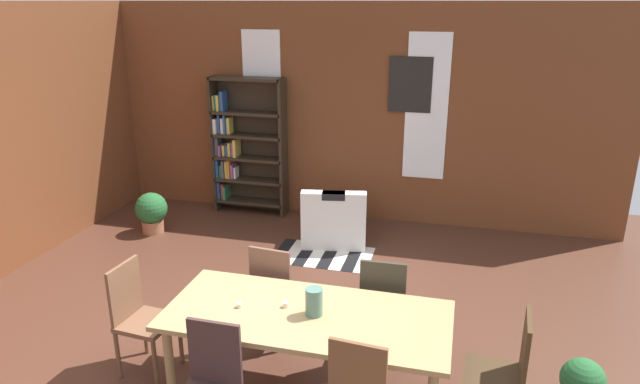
# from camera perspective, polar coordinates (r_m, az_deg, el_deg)

# --- Properties ---
(ground_plane) EXTENTS (9.34, 9.34, 0.00)m
(ground_plane) POSITION_cam_1_polar(r_m,az_deg,el_deg) (5.11, -7.09, -16.61)
(ground_plane) COLOR #4C2B1F
(back_wall_brick) EXTENTS (7.51, 0.12, 2.95)m
(back_wall_brick) POSITION_cam_1_polar(r_m,az_deg,el_deg) (7.81, 2.31, 7.95)
(back_wall_brick) COLOR brown
(back_wall_brick) RESTS_ON ground
(window_pane_0) EXTENTS (0.55, 0.02, 1.92)m
(window_pane_0) POSITION_cam_1_polar(r_m,az_deg,el_deg) (8.03, -5.85, 9.25)
(window_pane_0) COLOR white
(window_pane_1) EXTENTS (0.55, 0.02, 1.92)m
(window_pane_1) POSITION_cam_1_polar(r_m,az_deg,el_deg) (7.56, 10.77, 8.41)
(window_pane_1) COLOR white
(dining_table) EXTENTS (2.13, 0.94, 0.74)m
(dining_table) POSITION_cam_1_polar(r_m,az_deg,el_deg) (4.32, -1.35, -13.07)
(dining_table) COLOR #A28153
(dining_table) RESTS_ON ground
(vase_on_table) EXTENTS (0.13, 0.13, 0.21)m
(vase_on_table) POSITION_cam_1_polar(r_m,az_deg,el_deg) (4.22, -0.61, -11.08)
(vase_on_table) COLOR #4C7266
(vase_on_table) RESTS_ON dining_table
(tealight_candle_0) EXTENTS (0.04, 0.04, 0.04)m
(tealight_candle_0) POSITION_cam_1_polar(r_m,az_deg,el_deg) (4.39, -8.19, -11.31)
(tealight_candle_0) COLOR silver
(tealight_candle_0) RESTS_ON dining_table
(tealight_candle_1) EXTENTS (0.04, 0.04, 0.04)m
(tealight_candle_1) POSITION_cam_1_polar(r_m,az_deg,el_deg) (4.36, -3.50, -11.35)
(tealight_candle_1) COLOR silver
(tealight_candle_1) RESTS_ON dining_table
(dining_chair_head_left) EXTENTS (0.43, 0.43, 0.95)m
(dining_chair_head_left) POSITION_cam_1_polar(r_m,az_deg,el_deg) (4.95, -17.93, -11.74)
(dining_chair_head_left) COLOR brown
(dining_chair_head_left) RESTS_ON ground
(dining_chair_far_left) EXTENTS (0.44, 0.44, 0.95)m
(dining_chair_far_left) POSITION_cam_1_polar(r_m,az_deg,el_deg) (5.10, -4.52, -9.80)
(dining_chair_far_left) COLOR brown
(dining_chair_far_left) RESTS_ON ground
(dining_chair_far_right) EXTENTS (0.41, 0.41, 0.95)m
(dining_chair_far_right) POSITION_cam_1_polar(r_m,az_deg,el_deg) (4.90, 6.46, -11.13)
(dining_chair_far_right) COLOR #312D22
(dining_chair_far_right) RESTS_ON ground
(dining_chair_head_right) EXTENTS (0.43, 0.43, 0.95)m
(dining_chair_head_right) POSITION_cam_1_polar(r_m,az_deg,el_deg) (4.31, 18.28, -16.80)
(dining_chair_head_right) COLOR #3F2D19
(dining_chair_head_right) RESTS_ON ground
(bookshelf_tall) EXTENTS (1.06, 0.28, 1.96)m
(bookshelf_tall) POSITION_cam_1_polar(r_m,az_deg,el_deg) (8.10, -7.72, 4.62)
(bookshelf_tall) COLOR #2D2319
(bookshelf_tall) RESTS_ON ground
(armchair_white) EXTENTS (0.93, 0.93, 0.75)m
(armchair_white) POSITION_cam_1_polar(r_m,az_deg,el_deg) (7.22, 1.48, -2.87)
(armchair_white) COLOR silver
(armchair_white) RESTS_ON ground
(potted_plant_by_shelf) EXTENTS (0.42, 0.42, 0.55)m
(potted_plant_by_shelf) POSITION_cam_1_polar(r_m,az_deg,el_deg) (7.80, -16.74, -1.86)
(potted_plant_by_shelf) COLOR #9E6042
(potted_plant_by_shelf) RESTS_ON ground
(striped_rug) EXTENTS (1.18, 0.73, 0.01)m
(striped_rug) POSITION_cam_1_polar(r_m,az_deg,el_deg) (6.91, 0.30, -6.41)
(striped_rug) COLOR black
(striped_rug) RESTS_ON ground
(framed_picture) EXTENTS (0.56, 0.03, 0.72)m
(framed_picture) POSITION_cam_1_polar(r_m,az_deg,el_deg) (7.52, 9.15, 10.72)
(framed_picture) COLOR black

